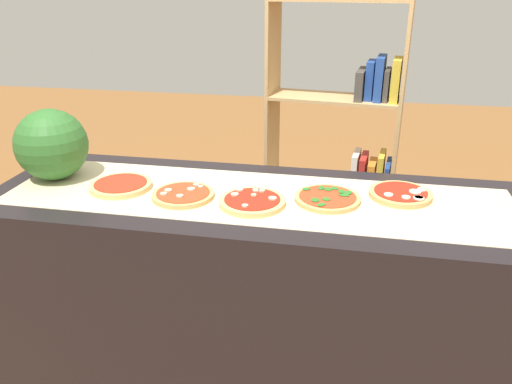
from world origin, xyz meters
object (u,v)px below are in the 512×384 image
Objects in this scene: pizza_mushroom_1 at (183,195)px; watermelon at (51,145)px; bookshelf at (348,155)px; pizza_mushroom_2 at (252,201)px; pizza_spinach_3 at (328,198)px; pizza_plain_0 at (121,185)px; pizza_mozzarella_4 at (401,194)px.

watermelon is (-0.60, 0.10, 0.14)m from pizza_mushroom_1.
watermelon is at bearing -136.52° from bookshelf.
pizza_mushroom_2 is 1.00× the size of pizza_spinach_3.
pizza_mushroom_1 is at bearing -116.36° from bookshelf.
pizza_mushroom_1 is at bearing -172.69° from pizza_spinach_3.
watermelon is 1.71m from bookshelf.
pizza_plain_0 is at bearing -10.31° from watermelon.
watermelon is 0.18× the size of bookshelf.
pizza_mozzarella_4 is at bearing 6.30° from pizza_plain_0.
pizza_mushroom_1 is 0.28m from pizza_mushroom_2.
pizza_spinach_3 is (0.83, 0.03, -0.00)m from pizza_plain_0.
pizza_mushroom_2 reaches higher than pizza_mushroom_1.
pizza_spinach_3 is 0.84× the size of watermelon.
pizza_plain_0 is at bearing -173.70° from pizza_mozzarella_4.
bookshelf is (1.22, 1.15, -0.36)m from watermelon.
bookshelf is at bearing 43.48° from watermelon.
pizza_mozzarella_4 is at bearing 17.62° from pizza_mushroom_2.
pizza_mushroom_2 is at bearing -2.97° from pizza_mushroom_1.
bookshelf is (0.34, 1.26, -0.22)m from pizza_mushroom_2.
pizza_mushroom_1 is 0.99× the size of pizza_mozzarella_4.
pizza_spinach_3 is at bearing 7.31° from pizza_mushroom_1.
watermelon is (-0.87, 0.11, 0.14)m from pizza_mushroom_2.
pizza_mushroom_1 is 1.41m from bookshelf.
pizza_plain_0 is 0.98× the size of pizza_spinach_3.
pizza_mushroom_2 is (0.55, -0.05, -0.00)m from pizza_plain_0.
pizza_spinach_3 is (0.55, 0.07, -0.00)m from pizza_mushroom_1.
pizza_spinach_3 is (0.28, 0.09, -0.00)m from pizza_mushroom_2.
pizza_mushroom_2 is at bearing -162.38° from pizza_mozzarella_4.
watermelon is (-0.32, 0.06, 0.14)m from pizza_plain_0.
bookshelf is (0.90, 1.21, -0.22)m from pizza_plain_0.
watermelon is (-1.15, 0.03, 0.14)m from pizza_spinach_3.
pizza_mushroom_2 is at bearing -7.31° from watermelon.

